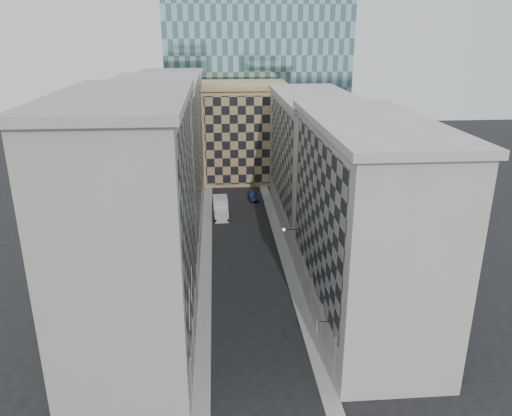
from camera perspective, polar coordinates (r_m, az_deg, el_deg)
sidewalk_west at (r=66.43m, az=-5.73°, el=-5.65°), size 1.50×100.00×0.15m
sidewalk_east at (r=66.97m, az=3.32°, el=-5.37°), size 1.50×100.00×0.15m
bldg_left_a at (r=44.90m, az=-13.80°, el=-2.59°), size 10.80×22.80×23.70m
bldg_left_b at (r=65.75m, az=-10.95°, el=4.28°), size 10.80×22.80×22.70m
bldg_left_c at (r=87.16m, az=-9.47°, el=7.80°), size 10.80×22.80×21.70m
bldg_right_a at (r=50.61m, az=12.17°, el=-1.71°), size 10.80×26.80×20.70m
bldg_right_b at (r=75.77m, az=6.49°, el=5.40°), size 10.80×28.80×19.70m
tan_block at (r=99.91m, az=-1.40°, el=8.76°), size 16.80×14.80×18.80m
church_tower at (r=112.10m, az=-2.99°, el=18.94°), size 7.20×7.20×51.50m
flagpoles_left at (r=41.51m, az=-7.50°, el=-9.96°), size 0.10×6.33×2.33m
bracket_lamp at (r=58.96m, az=3.38°, el=-2.47°), size 1.98×0.36×0.36m
box_truck at (r=80.15m, az=-4.05°, el=-0.10°), size 2.47×5.62×3.04m
dark_car at (r=88.20m, az=-0.36°, el=1.40°), size 1.72×4.31×1.39m
shop_sign at (r=45.45m, az=6.99°, el=-13.22°), size 1.21×0.76×0.85m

